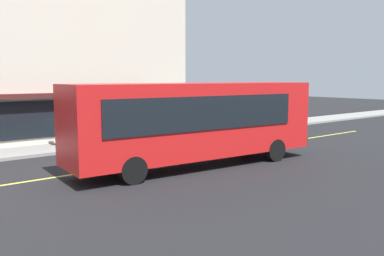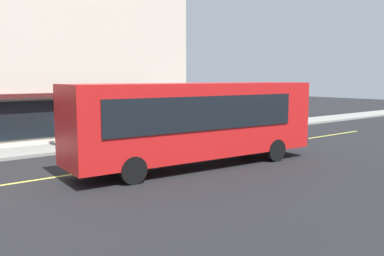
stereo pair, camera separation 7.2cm
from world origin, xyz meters
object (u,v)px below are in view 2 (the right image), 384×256
(bus, at_px, (197,120))
(pedestrian_waiting, at_px, (190,118))
(car_silver, at_px, (145,135))
(car_black, at_px, (267,123))
(traffic_light, at_px, (62,102))

(bus, distance_m, pedestrian_waiting, 9.85)
(bus, relative_size, car_silver, 2.60)
(car_black, bearing_deg, car_silver, -179.95)
(car_silver, relative_size, pedestrian_waiting, 2.81)
(traffic_light, relative_size, car_black, 0.73)
(bus, bearing_deg, pedestrian_waiting, 53.50)
(car_silver, bearing_deg, bus, -95.27)
(pedestrian_waiting, bearing_deg, bus, -126.50)
(car_black, xyz_separation_m, pedestrian_waiting, (-4.17, 3.01, 0.32))
(car_black, bearing_deg, pedestrian_waiting, 144.23)
(traffic_light, height_order, car_silver, traffic_light)
(bus, distance_m, car_black, 11.20)
(car_silver, bearing_deg, traffic_light, 151.18)
(car_black, relative_size, pedestrian_waiting, 2.83)
(bus, xyz_separation_m, car_silver, (0.45, 4.87, -1.24))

